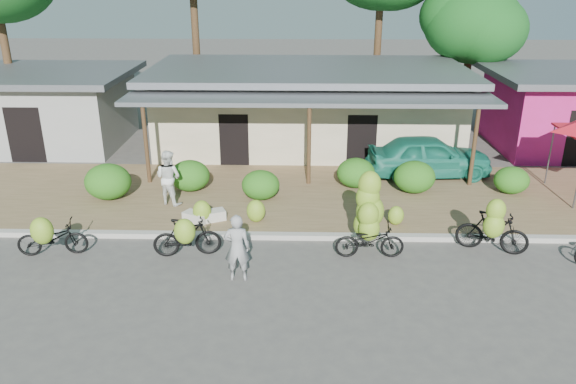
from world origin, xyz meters
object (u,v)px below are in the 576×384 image
vendor (237,248)px  teal_van (429,156)px  bike_center (369,222)px  sack_near (211,216)px  bike_right (493,230)px  bike_far_left (51,237)px  tree_near_right (468,21)px  bike_left (187,236)px  sack_far (196,217)px  bystander (168,177)px

vendor → teal_van: 9.49m
vendor → teal_van: size_ratio=0.40×
bike_center → sack_near: size_ratio=2.62×
vendor → sack_near: bearing=-71.6°
bike_center → teal_van: size_ratio=0.51×
bike_right → sack_near: (-7.78, 1.65, -0.43)m
bike_far_left → sack_near: size_ratio=2.23×
bike_center → bike_right: (3.28, 0.01, -0.18)m
bike_far_left → vendor: 5.16m
teal_van → bike_far_left: bearing=114.2°
tree_near_right → bike_center: tree_near_right is taller
tree_near_right → sack_near: 16.22m
bike_left → bike_center: size_ratio=0.83×
bike_center → vendor: (-3.34, -1.51, -0.01)m
tree_near_right → sack_near: tree_near_right is taller
bike_left → vendor: size_ratio=1.06×
sack_near → bike_center: bearing=-20.3°
vendor → bike_center: bearing=-157.2°
bike_left → teal_van: 9.76m
sack_far → bike_left: bearing=-86.0°
bike_right → bike_center: bearing=109.6°
bystander → teal_van: bearing=-137.4°
bike_far_left → bystander: (2.39, 3.39, 0.44)m
sack_far → teal_van: teal_van is taller
bike_far_left → vendor: vendor is taller
bike_center → sack_far: size_ratio=2.96×
tree_near_right → sack_near: bearing=-131.3°
bike_far_left → bystander: size_ratio=1.07×
bike_left → teal_van: (7.57, 6.15, 0.26)m
sack_near → bystander: size_ratio=0.48×
bike_right → bystander: size_ratio=1.11×
bike_right → teal_van: bike_right is taller
bike_far_left → bike_right: bearing=-95.7°
tree_near_right → vendor: tree_near_right is taller
bike_left → bike_right: size_ratio=0.94×
bike_far_left → bike_center: bearing=-94.9°
tree_near_right → sack_near: size_ratio=7.71×
sack_far → teal_van: bearing=28.4°
bike_far_left → bike_right: 11.67m
tree_near_right → sack_near: (-10.26, -11.70, -4.59)m
bike_left → bike_right: 8.08m
bike_far_left → teal_van: 12.76m
bike_center → sack_far: bike_center is taller
vendor → tree_near_right: bearing=-123.1°
sack_near → sack_far: bearing=-169.2°
tree_near_right → bike_far_left: tree_near_right is taller
bike_left → sack_near: size_ratio=2.17×
tree_near_right → sack_far: 16.56m
vendor → teal_van: bearing=-131.7°
bike_right → sack_far: (-8.21, 1.57, -0.44)m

